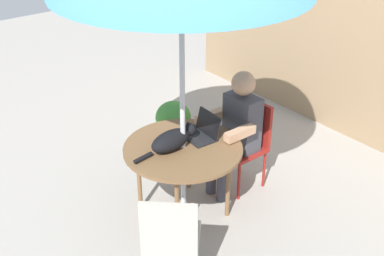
{
  "coord_description": "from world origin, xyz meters",
  "views": [
    {
      "loc": [
        2.88,
        -2.21,
        2.91
      ],
      "look_at": [
        0.0,
        0.1,
        0.86
      ],
      "focal_mm": 46.34,
      "sensor_mm": 36.0,
      "label": 1
    }
  ],
  "objects_px": {
    "person_seated": "(236,127)",
    "potted_plant_near_fence": "(173,124)",
    "patio_table": "(183,152)",
    "chair_occupied": "(247,137)",
    "cat": "(173,140)",
    "chair_empty": "(171,237)",
    "laptop": "(203,130)"
  },
  "relations": [
    {
      "from": "chair_occupied",
      "to": "person_seated",
      "type": "height_order",
      "value": "person_seated"
    },
    {
      "from": "patio_table",
      "to": "potted_plant_near_fence",
      "type": "relative_size",
      "value": 1.72
    },
    {
      "from": "laptop",
      "to": "cat",
      "type": "height_order",
      "value": "laptop"
    },
    {
      "from": "person_seated",
      "to": "patio_table",
      "type": "bearing_deg",
      "value": -90.0
    },
    {
      "from": "patio_table",
      "to": "chair_occupied",
      "type": "relative_size",
      "value": 1.17
    },
    {
      "from": "person_seated",
      "to": "potted_plant_near_fence",
      "type": "relative_size",
      "value": 2.03
    },
    {
      "from": "patio_table",
      "to": "laptop",
      "type": "distance_m",
      "value": 0.28
    },
    {
      "from": "chair_occupied",
      "to": "cat",
      "type": "relative_size",
      "value": 1.34
    },
    {
      "from": "patio_table",
      "to": "chair_occupied",
      "type": "bearing_deg",
      "value": 90.0
    },
    {
      "from": "chair_empty",
      "to": "laptop",
      "type": "bearing_deg",
      "value": 128.34
    },
    {
      "from": "chair_empty",
      "to": "cat",
      "type": "height_order",
      "value": "same"
    },
    {
      "from": "chair_empty",
      "to": "potted_plant_near_fence",
      "type": "height_order",
      "value": "chair_empty"
    },
    {
      "from": "laptop",
      "to": "cat",
      "type": "xyz_separation_m",
      "value": [
        -0.01,
        -0.33,
        0.02
      ]
    },
    {
      "from": "patio_table",
      "to": "person_seated",
      "type": "distance_m",
      "value": 0.63
    },
    {
      "from": "laptop",
      "to": "potted_plant_near_fence",
      "type": "relative_size",
      "value": 0.53
    },
    {
      "from": "chair_occupied",
      "to": "laptop",
      "type": "xyz_separation_m",
      "value": [
        -0.03,
        -0.53,
        0.26
      ]
    },
    {
      "from": "patio_table",
      "to": "chair_empty",
      "type": "xyz_separation_m",
      "value": [
        0.67,
        -0.63,
        -0.14
      ]
    },
    {
      "from": "laptop",
      "to": "cat",
      "type": "bearing_deg",
      "value": -90.92
    },
    {
      "from": "patio_table",
      "to": "laptop",
      "type": "relative_size",
      "value": 3.26
    },
    {
      "from": "patio_table",
      "to": "chair_occupied",
      "type": "xyz_separation_m",
      "value": [
        0.0,
        0.79,
        -0.14
      ]
    },
    {
      "from": "chair_occupied",
      "to": "chair_empty",
      "type": "relative_size",
      "value": 1.0
    },
    {
      "from": "patio_table",
      "to": "potted_plant_near_fence",
      "type": "bearing_deg",
      "value": 147.88
    },
    {
      "from": "chair_occupied",
      "to": "laptop",
      "type": "relative_size",
      "value": 2.77
    },
    {
      "from": "person_seated",
      "to": "potted_plant_near_fence",
      "type": "bearing_deg",
      "value": -176.74
    },
    {
      "from": "chair_occupied",
      "to": "person_seated",
      "type": "distance_m",
      "value": 0.23
    },
    {
      "from": "cat",
      "to": "potted_plant_near_fence",
      "type": "distance_m",
      "value": 1.19
    },
    {
      "from": "person_seated",
      "to": "cat",
      "type": "relative_size",
      "value": 1.86
    },
    {
      "from": "person_seated",
      "to": "cat",
      "type": "xyz_separation_m",
      "value": [
        -0.03,
        -0.71,
        0.11
      ]
    },
    {
      "from": "patio_table",
      "to": "cat",
      "type": "distance_m",
      "value": 0.16
    },
    {
      "from": "chair_occupied",
      "to": "laptop",
      "type": "bearing_deg",
      "value": -93.18
    },
    {
      "from": "laptop",
      "to": "potted_plant_near_fence",
      "type": "bearing_deg",
      "value": 160.03
    },
    {
      "from": "laptop",
      "to": "person_seated",
      "type": "bearing_deg",
      "value": 85.5
    }
  ]
}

